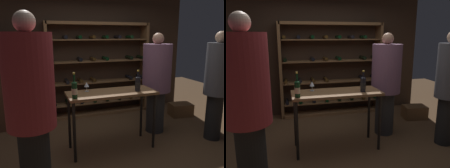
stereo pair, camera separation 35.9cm
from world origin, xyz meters
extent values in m
plane|color=brown|center=(0.00, 0.00, 0.00)|extent=(9.78, 9.78, 0.00)
cube|color=#3D2B1E|center=(0.00, 1.89, 1.48)|extent=(4.65, 0.10, 2.96)
cube|color=brown|center=(-0.96, 1.68, 1.03)|extent=(0.06, 0.32, 2.07)
cube|color=brown|center=(1.29, 1.68, 1.03)|extent=(0.06, 0.32, 2.07)
cube|color=brown|center=(0.16, 1.68, 2.04)|extent=(2.25, 0.32, 0.06)
cube|color=brown|center=(0.16, 1.68, 0.03)|extent=(2.25, 0.32, 0.06)
cube|color=brown|center=(0.16, 1.68, 0.30)|extent=(2.17, 0.32, 0.02)
cylinder|color=black|center=(-0.86, 1.68, 0.35)|extent=(0.08, 0.30, 0.08)
cylinder|color=black|center=(-0.57, 1.68, 0.35)|extent=(0.08, 0.30, 0.08)
cylinder|color=black|center=(-0.28, 1.68, 0.35)|extent=(0.08, 0.30, 0.08)
cylinder|color=black|center=(0.01, 1.68, 0.35)|extent=(0.08, 0.30, 0.08)
cylinder|color=black|center=(0.31, 1.68, 0.35)|extent=(0.08, 0.30, 0.08)
cylinder|color=black|center=(0.60, 1.68, 0.35)|extent=(0.08, 0.30, 0.08)
cylinder|color=#4C3314|center=(0.89, 1.68, 0.35)|extent=(0.08, 0.30, 0.08)
cylinder|color=black|center=(1.19, 1.68, 0.35)|extent=(0.08, 0.30, 0.08)
cube|color=brown|center=(0.16, 1.68, 0.77)|extent=(2.17, 0.32, 0.02)
cylinder|color=#4C3314|center=(-0.86, 1.68, 0.82)|extent=(0.08, 0.30, 0.08)
cylinder|color=black|center=(-0.57, 1.68, 0.82)|extent=(0.08, 0.30, 0.08)
cylinder|color=#4C3314|center=(-0.28, 1.68, 0.82)|extent=(0.08, 0.30, 0.08)
cylinder|color=#4C3314|center=(0.01, 1.68, 0.82)|extent=(0.08, 0.30, 0.08)
cylinder|color=black|center=(0.89, 1.68, 0.82)|extent=(0.08, 0.30, 0.08)
cylinder|color=black|center=(1.19, 1.68, 0.82)|extent=(0.08, 0.30, 0.08)
cube|color=brown|center=(0.16, 1.68, 1.23)|extent=(2.17, 0.32, 0.02)
cylinder|color=black|center=(-0.86, 1.68, 1.29)|extent=(0.08, 0.30, 0.08)
cylinder|color=black|center=(-0.28, 1.68, 1.29)|extent=(0.08, 0.30, 0.08)
cylinder|color=#4C3314|center=(0.01, 1.68, 1.29)|extent=(0.08, 0.30, 0.08)
cylinder|color=black|center=(0.31, 1.68, 1.29)|extent=(0.08, 0.30, 0.08)
cylinder|color=black|center=(0.89, 1.68, 1.29)|extent=(0.08, 0.30, 0.08)
cylinder|color=black|center=(1.19, 1.68, 1.29)|extent=(0.08, 0.30, 0.08)
cube|color=brown|center=(0.16, 1.68, 1.70)|extent=(2.17, 0.32, 0.02)
cylinder|color=#4C3314|center=(-0.86, 1.68, 1.76)|extent=(0.08, 0.30, 0.08)
cylinder|color=black|center=(-0.57, 1.68, 1.76)|extent=(0.08, 0.30, 0.08)
cylinder|color=black|center=(-0.28, 1.68, 1.76)|extent=(0.08, 0.30, 0.08)
cylinder|color=#4C3314|center=(0.01, 1.68, 1.76)|extent=(0.08, 0.30, 0.08)
cylinder|color=black|center=(0.31, 1.68, 1.76)|extent=(0.08, 0.30, 0.08)
cylinder|color=black|center=(0.60, 1.68, 1.76)|extent=(0.08, 0.30, 0.08)
cylinder|color=black|center=(0.89, 1.68, 1.76)|extent=(0.08, 0.30, 0.08)
cube|color=brown|center=(-0.13, 0.05, 0.92)|extent=(1.37, 0.54, 0.04)
cylinder|color=black|center=(-0.77, -0.17, 0.45)|extent=(0.04, 0.04, 0.90)
cylinder|color=black|center=(0.51, -0.17, 0.45)|extent=(0.04, 0.04, 0.90)
cylinder|color=black|center=(-0.77, 0.27, 0.45)|extent=(0.04, 0.04, 0.90)
cylinder|color=black|center=(0.51, 0.27, 0.45)|extent=(0.04, 0.04, 0.90)
cylinder|color=black|center=(1.66, -0.24, 0.40)|extent=(0.27, 0.27, 0.80)
cylinder|color=#4C4C51|center=(1.66, -0.24, 1.24)|extent=(0.42, 0.42, 0.87)
sphere|color=tan|center=(1.66, -0.24, 1.76)|extent=(0.20, 0.20, 0.20)
cylinder|color=black|center=(-1.30, -0.79, 0.44)|extent=(0.32, 0.32, 0.88)
cylinder|color=#9E2D33|center=(-1.30, -0.79, 1.35)|extent=(0.49, 0.49, 0.95)
sphere|color=beige|center=(-1.30, -0.79, 1.92)|extent=(0.21, 0.21, 0.21)
cube|color=olive|center=(-1.47, -0.61, 1.46)|extent=(0.04, 0.04, 0.53)
cylinder|color=#2E2E2E|center=(0.87, 0.39, 0.39)|extent=(0.34, 0.34, 0.79)
cylinder|color=#7A516B|center=(0.87, 0.39, 1.22)|extent=(0.52, 0.52, 0.86)
sphere|color=#AD7A5B|center=(0.87, 0.39, 1.74)|extent=(0.20, 0.20, 0.20)
cube|color=#26193F|center=(1.11, 0.49, 1.32)|extent=(0.03, 0.05, 0.48)
cube|color=brown|center=(1.84, 0.91, 0.14)|extent=(0.53, 0.41, 0.28)
cube|color=#4C2D1E|center=(-1.70, 1.48, 0.92)|extent=(0.44, 0.36, 1.83)
cylinder|color=black|center=(-0.73, -0.12, 1.05)|extent=(0.08, 0.08, 0.22)
cone|color=black|center=(-0.73, -0.12, 1.17)|extent=(0.08, 0.08, 0.03)
cylinder|color=black|center=(-0.73, -0.12, 1.23)|extent=(0.03, 0.03, 0.10)
cylinder|color=#B7932D|center=(-0.73, -0.12, 1.29)|extent=(0.03, 0.03, 0.02)
cylinder|color=#C6B28C|center=(-0.73, -0.12, 1.04)|extent=(0.08, 0.08, 0.08)
cylinder|color=black|center=(0.27, -0.04, 1.05)|extent=(0.08, 0.08, 0.22)
cone|color=black|center=(0.27, -0.04, 1.17)|extent=(0.08, 0.08, 0.03)
cylinder|color=black|center=(0.27, -0.04, 1.22)|extent=(0.03, 0.03, 0.07)
cylinder|color=#B7932D|center=(0.27, -0.04, 1.26)|extent=(0.03, 0.03, 0.02)
cylinder|color=black|center=(0.27, -0.04, 1.04)|extent=(0.08, 0.08, 0.08)
cylinder|color=silver|center=(-0.49, 0.21, 0.94)|extent=(0.07, 0.07, 0.00)
cylinder|color=silver|center=(-0.49, 0.21, 0.98)|extent=(0.01, 0.01, 0.07)
cone|color=silver|center=(-0.49, 0.21, 1.05)|extent=(0.08, 0.08, 0.07)
cylinder|color=#590A14|center=(-0.49, 0.21, 1.04)|extent=(0.04, 0.04, 0.02)
camera|label=1|loc=(-1.26, -3.08, 1.80)|focal=35.69mm
camera|label=2|loc=(-0.92, -3.19, 1.80)|focal=35.69mm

